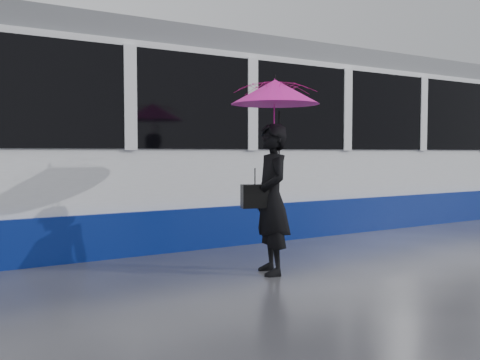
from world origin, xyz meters
TOP-DOWN VIEW (x-y plane):
  - ground at (0.00, 0.00)m, footprint 90.00×90.00m
  - rails at (0.00, 2.50)m, footprint 34.00×1.51m
  - tram at (1.91, 2.50)m, footprint 26.00×2.56m
  - woman at (0.46, -0.60)m, footprint 0.59×0.75m
  - umbrella at (0.51, -0.60)m, footprint 1.30×1.30m
  - handbag at (0.24, -0.58)m, footprint 0.35×0.22m

SIDE VIEW (x-z plane):
  - ground at x=0.00m, z-range 0.00..0.00m
  - rails at x=0.00m, z-range 0.00..0.02m
  - woman at x=0.46m, z-range 0.00..1.79m
  - handbag at x=0.24m, z-range 0.71..1.17m
  - tram at x=1.91m, z-range -0.04..3.31m
  - umbrella at x=0.51m, z-range 1.36..2.56m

